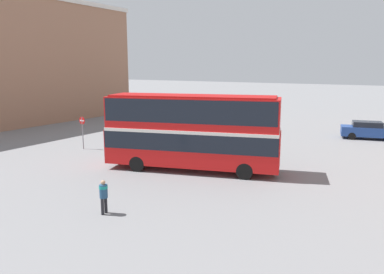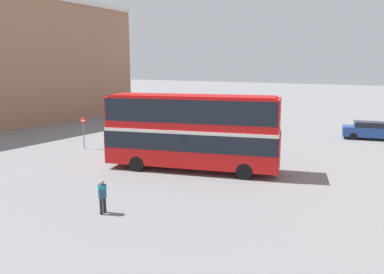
% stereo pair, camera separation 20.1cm
% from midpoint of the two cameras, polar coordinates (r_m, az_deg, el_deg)
% --- Properties ---
extents(ground_plane, '(240.00, 240.00, 0.00)m').
position_cam_midpoint_polar(ground_plane, '(24.48, -4.32, -4.57)').
color(ground_plane, slate).
extents(double_decker_bus, '(11.02, 5.66, 4.71)m').
position_cam_midpoint_polar(double_decker_bus, '(23.13, -0.25, 1.38)').
color(double_decker_bus, red).
rests_on(double_decker_bus, ground_plane).
extents(pedestrian_foreground, '(0.42, 0.42, 1.55)m').
position_cam_midpoint_polar(pedestrian_foreground, '(17.11, -13.66, -8.34)').
color(pedestrian_foreground, '#232328').
rests_on(pedestrian_foreground, ground_plane).
extents(parked_car_kerb_near, '(4.97, 2.76, 1.58)m').
position_cam_midpoint_polar(parked_car_kerb_near, '(36.98, 25.18, 0.95)').
color(parked_car_kerb_near, navy).
rests_on(parked_car_kerb_near, ground_plane).
extents(parked_car_kerb_far, '(4.64, 2.43, 1.50)m').
position_cam_midpoint_polar(parked_car_kerb_far, '(35.45, -4.70, 1.48)').
color(parked_car_kerb_far, black).
rests_on(parked_car_kerb_far, ground_plane).
extents(no_entry_sign, '(0.60, 0.08, 2.57)m').
position_cam_midpoint_polar(no_entry_sign, '(30.56, -16.54, 1.38)').
color(no_entry_sign, gray).
rests_on(no_entry_sign, ground_plane).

